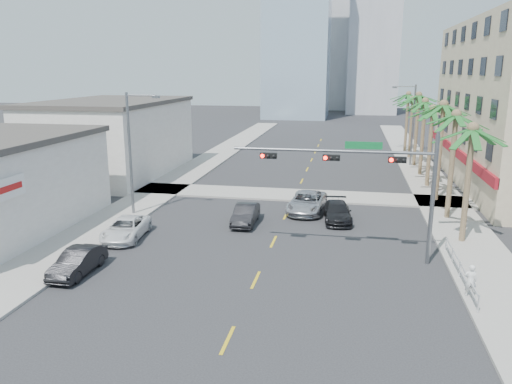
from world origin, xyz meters
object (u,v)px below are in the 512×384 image
(car_parked_mid, at_px, (78,262))
(car_lane_center, at_px, (307,202))
(car_lane_left, at_px, (246,214))
(car_parked_far, at_px, (126,229))
(pedestrian, at_px, (470,281))
(traffic_signal_mast, at_px, (373,173))
(car_lane_right, at_px, (337,212))

(car_parked_mid, distance_m, car_lane_center, 17.85)
(car_parked_mid, distance_m, car_lane_left, 12.41)
(car_lane_left, xyz_separation_m, car_lane_center, (3.96, 3.85, 0.07))
(car_parked_far, relative_size, pedestrian, 3.02)
(car_parked_mid, distance_m, pedestrian, 19.71)
(car_parked_far, distance_m, car_lane_center, 13.68)
(car_parked_mid, xyz_separation_m, car_lane_left, (6.89, 10.32, 0.02))
(traffic_signal_mast, xyz_separation_m, car_parked_mid, (-15.18, -4.90, -4.39))
(car_lane_left, bearing_deg, car_parked_mid, -125.00)
(car_lane_left, height_order, pedestrian, pedestrian)
(car_parked_far, xyz_separation_m, car_lane_center, (10.85, 8.34, 0.10))
(car_lane_right, bearing_deg, car_lane_center, 134.52)
(car_lane_right, bearing_deg, pedestrian, -66.43)
(car_parked_mid, relative_size, car_lane_center, 0.74)
(traffic_signal_mast, bearing_deg, car_lane_right, 105.18)
(car_lane_right, relative_size, pedestrian, 2.93)
(car_parked_mid, height_order, car_parked_far, car_parked_mid)
(car_parked_far, xyz_separation_m, pedestrian, (19.70, -5.15, 0.28))
(traffic_signal_mast, relative_size, car_parked_mid, 2.74)
(traffic_signal_mast, relative_size, car_lane_center, 2.04)
(traffic_signal_mast, height_order, car_lane_right, traffic_signal_mast)
(pedestrian, bearing_deg, car_lane_left, -36.07)
(traffic_signal_mast, distance_m, car_lane_center, 11.11)
(pedestrian, bearing_deg, car_parked_mid, 2.88)
(car_lane_left, distance_m, pedestrian, 16.04)
(traffic_signal_mast, height_order, car_parked_far, traffic_signal_mast)
(car_lane_center, distance_m, car_lane_right, 3.06)
(car_parked_mid, relative_size, pedestrian, 2.58)
(car_lane_right, xyz_separation_m, pedestrian, (6.50, -11.55, 0.27))
(traffic_signal_mast, distance_m, car_lane_left, 10.83)
(traffic_signal_mast, height_order, car_lane_left, traffic_signal_mast)
(car_parked_mid, height_order, car_lane_center, car_lane_center)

